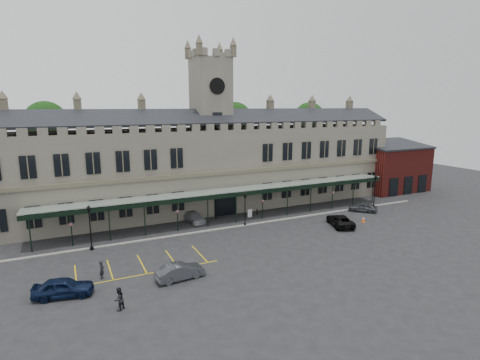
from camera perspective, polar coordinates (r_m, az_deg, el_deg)
name	(u,v)px	position (r m, az deg, el deg)	size (l,w,h in m)	color
ground	(262,240)	(44.18, 3.37, -9.04)	(140.00, 140.00, 0.00)	black
station_building	(212,165)	(56.60, -4.30, 2.23)	(60.00, 10.36, 17.30)	#615D51
clock_tower	(211,121)	(56.02, -4.43, 8.97)	(5.60, 5.60, 24.80)	#615D51
canopy	(235,205)	(49.81, -0.72, -3.76)	(50.00, 4.10, 4.30)	#8C9E93
brick_annex	(391,168)	(73.94, 22.05, 1.75)	(12.40, 8.36, 9.23)	maroon
kerb	(242,226)	(48.78, 0.25, -6.96)	(60.00, 0.40, 0.12)	gray
parking_markings	(143,266)	(38.48, -14.57, -12.57)	(16.00, 6.00, 0.01)	gold
tree_behind_left	(46,123)	(61.37, -27.42, 7.68)	(6.00, 6.00, 16.00)	#332314
tree_behind_mid	(235,120)	(67.43, -0.77, 9.13)	(6.00, 6.00, 16.00)	#332314
tree_behind_right	(309,119)	(75.49, 10.49, 9.18)	(6.00, 6.00, 16.00)	#332314
lamp_post_left	(90,224)	(43.22, -21.91, -6.17)	(0.47, 0.47, 5.01)	black
lamp_post_mid	(245,206)	(48.24, 0.77, -3.99)	(0.42, 0.42, 4.43)	black
lamp_post_right	(375,188)	(60.26, 19.86, -1.17)	(0.49, 0.49, 5.13)	black
traffic_cone	(363,220)	(52.94, 18.29, -5.74)	(0.45, 0.45, 0.72)	#FF5E08
sign_board	(250,213)	(52.41, 1.51, -5.10)	(0.66, 0.06, 1.13)	black
bollard_left	(216,216)	(51.56, -3.67, -5.53)	(0.16, 0.16, 0.88)	black
bollard_right	(257,212)	(53.62, 2.61, -4.87)	(0.15, 0.15, 0.85)	black
car_left_a	(63,288)	(34.74, -25.34, -14.59)	(1.88, 4.67, 1.59)	black
car_left_b	(180,271)	(34.90, -9.12, -13.59)	(1.55, 4.43, 1.46)	#3B3E44
car_taxi	(194,217)	(50.82, -7.08, -5.59)	(1.84, 4.52, 1.31)	#A8ABB0
car_van	(340,220)	(50.39, 15.01, -5.97)	(2.40, 5.20, 1.44)	black
car_right_a	(363,207)	(57.91, 18.22, -3.95)	(1.62, 4.03, 1.37)	#3B3E44
person_a	(102,270)	(36.71, -20.31, -12.72)	(0.60, 0.40, 1.66)	black
person_b	(119,299)	(31.14, -17.97, -16.87)	(0.89, 0.69, 1.82)	black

